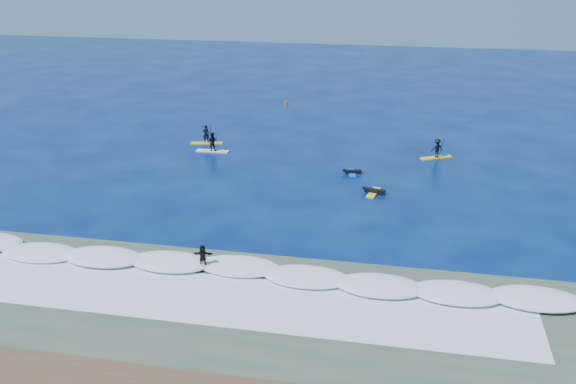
% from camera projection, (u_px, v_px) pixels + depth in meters
% --- Properties ---
extents(ground, '(160.00, 160.00, 0.00)m').
position_uv_depth(ground, '(261.00, 205.00, 45.32)').
color(ground, '#031247').
rests_on(ground, ground).
extents(shallow_water, '(90.00, 13.00, 0.01)m').
position_uv_depth(shallow_water, '(196.00, 307.00, 32.51)').
color(shallow_water, '#35493C').
rests_on(shallow_water, ground).
extents(breaking_wave, '(40.00, 6.00, 0.30)m').
position_uv_depth(breaking_wave, '(219.00, 271.00, 36.17)').
color(breaking_wave, white).
rests_on(breaking_wave, ground).
extents(whitewater, '(34.00, 5.00, 0.02)m').
position_uv_depth(whitewater, '(202.00, 298.00, 33.42)').
color(whitewater, silver).
rests_on(whitewater, ground).
extents(sup_paddler_left, '(3.03, 1.38, 2.06)m').
position_uv_depth(sup_paddler_left, '(206.00, 137.00, 59.20)').
color(sup_paddler_left, '#F2AC1A').
rests_on(sup_paddler_left, ground).
extents(sup_paddler_center, '(2.94, 0.81, 2.05)m').
position_uv_depth(sup_paddler_center, '(212.00, 143.00, 56.86)').
color(sup_paddler_center, white).
rests_on(sup_paddler_center, ground).
extents(sup_paddler_right, '(2.82, 2.02, 1.99)m').
position_uv_depth(sup_paddler_right, '(437.00, 150.00, 55.09)').
color(sup_paddler_right, yellow).
rests_on(sup_paddler_right, ground).
extents(prone_paddler_near, '(1.75, 2.26, 0.46)m').
position_uv_depth(prone_paddler_near, '(374.00, 191.00, 47.44)').
color(prone_paddler_near, yellow).
rests_on(prone_paddler_near, ground).
extents(prone_paddler_far, '(1.55, 2.01, 0.41)m').
position_uv_depth(prone_paddler_far, '(352.00, 172.00, 51.52)').
color(prone_paddler_far, blue).
rests_on(prone_paddler_far, ground).
extents(wave_surfer, '(1.89, 0.80, 1.33)m').
position_uv_depth(wave_surfer, '(203.00, 257.00, 36.10)').
color(wave_surfer, silver).
rests_on(wave_surfer, breaking_wave).
extents(marker_buoy, '(0.25, 0.25, 0.60)m').
position_uv_depth(marker_buoy, '(286.00, 103.00, 73.63)').
color(marker_buoy, '#FE5C16').
rests_on(marker_buoy, ground).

